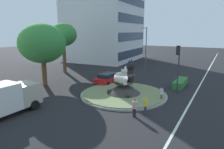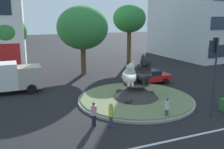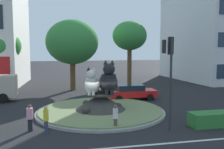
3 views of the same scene
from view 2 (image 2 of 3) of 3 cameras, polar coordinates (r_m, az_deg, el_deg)
ground_plane at (r=22.10m, az=5.35°, el=-5.82°), size 160.00×160.00×0.00m
lane_centreline at (r=16.56m, az=17.18°, el=-13.20°), size 112.00×0.20×0.01m
roundabout_island at (r=21.96m, az=5.38°, el=-4.68°), size 9.98×9.98×1.53m
cat_statue_white at (r=21.14m, az=3.97°, el=-0.19°), size 1.83×2.22×2.12m
cat_statue_black at (r=21.66m, az=7.05°, el=0.58°), size 1.90×2.67×2.64m
traffic_light_mast at (r=18.86m, az=22.10°, el=2.97°), size 0.79×0.45×5.72m
broadleaf_tree_behind_island at (r=37.55m, az=3.95°, el=12.39°), size 4.75×4.75×8.73m
second_tree_near_tower at (r=33.39m, az=-22.66°, el=8.86°), size 4.70×4.70×7.26m
third_tree_left at (r=31.08m, az=-6.68°, el=10.44°), size 6.19×6.19×8.36m
pedestrian_yellow_shirt at (r=16.66m, az=-0.23°, el=-9.02°), size 0.31×0.31×1.67m
pedestrian_pink_shirt at (r=16.93m, az=-4.14°, el=-8.80°), size 0.39×0.39×1.66m
pedestrian_white_shirt at (r=18.36m, az=12.32°, el=-7.38°), size 0.32×0.32×1.58m
hatchback_near_shophouse at (r=27.41m, az=8.24°, el=-0.42°), size 4.67×2.16×1.47m
delivery_box_truck at (r=25.63m, az=-23.97°, el=-0.58°), size 7.06×2.59×2.88m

